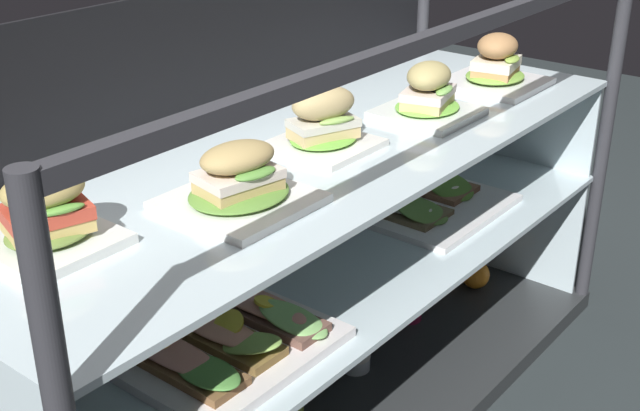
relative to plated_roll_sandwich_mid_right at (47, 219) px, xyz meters
The scene contains 19 objects.
case_base_deck 0.84m from the plated_roll_sandwich_mid_right, ahead, with size 1.55×0.56×0.04m, color #2C2E30.
case_frame 0.59m from the plated_roll_sandwich_mid_right, 12.29° to the left, with size 1.55×0.56×0.88m.
riser_lower_tier 0.72m from the plated_roll_sandwich_mid_right, ahead, with size 1.49×0.49×0.31m.
shelf_lower_glass 0.62m from the plated_roll_sandwich_mid_right, ahead, with size 1.51×0.51×0.01m, color silver.
riser_upper_tier 0.58m from the plated_roll_sandwich_mid_right, ahead, with size 1.49×0.49×0.23m.
shelf_upper_glass 0.56m from the plated_roll_sandwich_mid_right, ahead, with size 1.51×0.51×0.01m, color silver.
plated_roll_sandwich_mid_right is the anchor object (origin of this frame).
plated_roll_sandwich_far_right 0.29m from the plated_roll_sandwich_mid_right, 22.49° to the right, with size 0.21×0.21×0.10m.
plated_roll_sandwich_left_of_center 0.55m from the plated_roll_sandwich_mid_right, ahead, with size 0.17×0.17×0.12m.
plated_roll_sandwich_mid_left 0.83m from the plated_roll_sandwich_mid_right, ahead, with size 0.18×0.18×0.11m.
plated_roll_sandwich_right_of_center 1.11m from the plated_roll_sandwich_mid_right, ahead, with size 0.21×0.21×0.12m.
open_sandwich_tray_center 0.35m from the plated_roll_sandwich_mid_right, 24.55° to the right, with size 0.34×0.36×0.07m.
open_sandwich_tray_left_of_center 0.94m from the plated_roll_sandwich_mid_right, ahead, with size 0.34×0.36×0.06m.
juice_bottle_front_left_end 0.68m from the plated_roll_sandwich_mid_right, ahead, with size 0.06×0.06×0.25m.
juice_bottle_near_post 0.86m from the plated_roll_sandwich_mid_right, ahead, with size 0.07×0.07×0.21m.
juice_bottle_tucked_behind 1.07m from the plated_roll_sandwich_mid_right, ahead, with size 0.07×0.07×0.20m.
orange_fruit_beside_bottles 1.25m from the plated_roll_sandwich_mid_right, ahead, with size 0.07×0.07×0.07m, color orange.
orange_fruit_near_left_post 1.30m from the plated_roll_sandwich_mid_right, ahead, with size 0.07×0.07×0.07m, color orange.
orange_fruit_rolled_forward 1.32m from the plated_roll_sandwich_mid_right, ahead, with size 0.08×0.08×0.08m, color orange.
Camera 1 is at (-1.15, -0.91, 1.17)m, focal length 47.48 mm.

